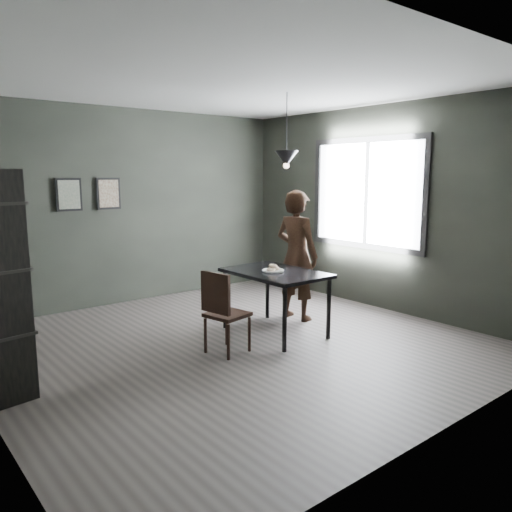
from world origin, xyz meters
TOP-DOWN VIEW (x-y plane):
  - ground at (0.00, 0.00)m, footprint 5.00×5.00m
  - back_wall at (0.00, 2.50)m, footprint 5.00×0.10m
  - ceiling at (0.00, 0.00)m, footprint 5.00×5.00m
  - window_assembly at (2.47, 0.20)m, footprint 0.04×1.96m
  - cafe_table at (0.60, 0.00)m, footprint 0.80×1.20m
  - white_plate at (0.56, -0.00)m, footprint 0.23×0.23m
  - donut_pile at (0.56, -0.00)m, footprint 0.19×0.15m
  - woman at (1.22, 0.29)m, footprint 0.51×0.67m
  - wood_chair at (-0.29, -0.18)m, footprint 0.45×0.45m
  - pendant_lamp at (0.85, 0.10)m, footprint 0.28×0.28m
  - framed_print_left at (-0.90, 2.47)m, footprint 0.34×0.04m
  - framed_print_right at (-0.35, 2.47)m, footprint 0.34×0.04m

SIDE VIEW (x-z plane):
  - ground at x=0.00m, z-range 0.00..0.00m
  - wood_chair at x=-0.29m, z-range 0.06..0.95m
  - cafe_table at x=0.60m, z-range 0.30..1.05m
  - white_plate at x=0.56m, z-range 0.75..0.76m
  - donut_pile at x=0.56m, z-range 0.75..0.83m
  - woman at x=1.22m, z-range 0.00..1.67m
  - back_wall at x=0.00m, z-range 0.00..2.80m
  - window_assembly at x=2.47m, z-range 0.82..2.38m
  - framed_print_left at x=-0.90m, z-range 1.38..1.82m
  - framed_print_right at x=-0.35m, z-range 1.38..1.82m
  - pendant_lamp at x=0.85m, z-range 1.62..2.48m
  - ceiling at x=0.00m, z-range 2.79..2.81m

